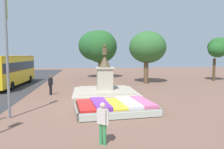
{
  "coord_description": "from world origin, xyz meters",
  "views": [
    {
      "loc": [
        -0.69,
        -14.41,
        3.53
      ],
      "look_at": [
        1.52,
        3.29,
        1.89
      ],
      "focal_mm": 35.0,
      "sensor_mm": 36.0,
      "label": 1
    }
  ],
  "objects_px": {
    "pedestrian_near_planter": "(103,120)",
    "flower_planter": "(115,107)",
    "city_bus": "(10,69)",
    "statue_monument": "(105,84)",
    "banner_pole": "(7,51)",
    "pedestrian_crossing_plaza": "(51,84)"
  },
  "relations": [
    {
      "from": "flower_planter",
      "to": "city_bus",
      "type": "distance_m",
      "value": 15.71
    },
    {
      "from": "statue_monument",
      "to": "city_bus",
      "type": "height_order",
      "value": "statue_monument"
    },
    {
      "from": "pedestrian_near_planter",
      "to": "pedestrian_crossing_plaza",
      "type": "xyz_separation_m",
      "value": [
        -3.65,
        11.09,
        0.03
      ]
    },
    {
      "from": "pedestrian_crossing_plaza",
      "to": "banner_pole",
      "type": "bearing_deg",
      "value": -99.86
    },
    {
      "from": "pedestrian_near_planter",
      "to": "pedestrian_crossing_plaza",
      "type": "bearing_deg",
      "value": 108.24
    },
    {
      "from": "statue_monument",
      "to": "city_bus",
      "type": "relative_size",
      "value": 0.56
    },
    {
      "from": "city_bus",
      "to": "pedestrian_crossing_plaza",
      "type": "distance_m",
      "value": 7.82
    },
    {
      "from": "flower_planter",
      "to": "pedestrian_crossing_plaza",
      "type": "height_order",
      "value": "pedestrian_crossing_plaza"
    },
    {
      "from": "pedestrian_near_planter",
      "to": "flower_planter",
      "type": "bearing_deg",
      "value": 76.36
    },
    {
      "from": "city_bus",
      "to": "pedestrian_near_planter",
      "type": "height_order",
      "value": "city_bus"
    },
    {
      "from": "flower_planter",
      "to": "banner_pole",
      "type": "bearing_deg",
      "value": -173.67
    },
    {
      "from": "city_bus",
      "to": "pedestrian_near_planter",
      "type": "xyz_separation_m",
      "value": [
        8.83,
        -16.88,
        -0.97
      ]
    },
    {
      "from": "banner_pole",
      "to": "pedestrian_near_planter",
      "type": "xyz_separation_m",
      "value": [
        4.85,
        -4.22,
        -2.77
      ]
    },
    {
      "from": "pedestrian_near_planter",
      "to": "statue_monument",
      "type": "bearing_deg",
      "value": 84.38
    },
    {
      "from": "statue_monument",
      "to": "banner_pole",
      "type": "xyz_separation_m",
      "value": [
        -5.99,
        -7.36,
        2.95
      ]
    },
    {
      "from": "banner_pole",
      "to": "pedestrian_crossing_plaza",
      "type": "height_order",
      "value": "banner_pole"
    },
    {
      "from": "flower_planter",
      "to": "pedestrian_near_planter",
      "type": "distance_m",
      "value": 5.08
    },
    {
      "from": "flower_planter",
      "to": "city_bus",
      "type": "relative_size",
      "value": 0.51
    },
    {
      "from": "city_bus",
      "to": "banner_pole",
      "type": "bearing_deg",
      "value": -72.56
    },
    {
      "from": "statue_monument",
      "to": "banner_pole",
      "type": "height_order",
      "value": "banner_pole"
    },
    {
      "from": "city_bus",
      "to": "statue_monument",
      "type": "bearing_deg",
      "value": -28.03
    },
    {
      "from": "statue_monument",
      "to": "flower_planter",
      "type": "bearing_deg",
      "value": -89.59
    }
  ]
}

